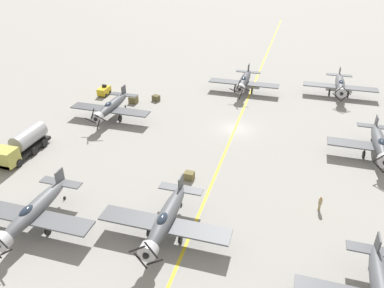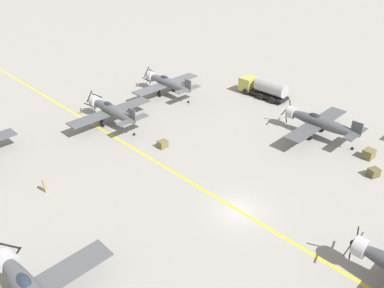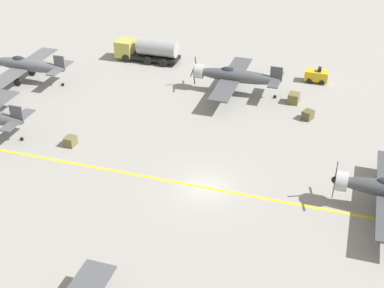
{
  "view_description": "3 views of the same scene",
  "coord_description": "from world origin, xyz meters",
  "px_view_note": "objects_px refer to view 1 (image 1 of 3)",
  "views": [
    {
      "loc": [
        -7.44,
        47.2,
        24.16
      ],
      "look_at": [
        3.04,
        11.42,
        3.19
      ],
      "focal_mm": 35.0,
      "sensor_mm": 36.0,
      "label": 1
    },
    {
      "loc": [
        -22.19,
        -16.04,
        22.84
      ],
      "look_at": [
        1.96,
        8.14,
        3.08
      ],
      "focal_mm": 35.0,
      "sensor_mm": 36.0,
      "label": 2
    },
    {
      "loc": [
        -34.38,
        -9.69,
        25.69
      ],
      "look_at": [
        1.7,
        1.71,
        2.9
      ],
      "focal_mm": 50.0,
      "sensor_mm": 36.0,
      "label": 3
    }
  ],
  "objects_px": {
    "supply_crate_by_tanker": "(189,176)",
    "ground_crew_walking": "(320,203)",
    "airplane_far_center": "(165,219)",
    "airplane_near_left": "(340,84)",
    "tow_tractor": "(104,91)",
    "airplane_mid_left": "(380,144)",
    "airplane_far_right": "(33,211)",
    "fuel_tanker": "(22,145)",
    "supply_crate_outboard": "(156,98)",
    "airplane_mid_right": "(111,107)",
    "supply_crate_mid_lane": "(133,100)",
    "airplane_near_center": "(244,81)"
  },
  "relations": [
    {
      "from": "fuel_tanker",
      "to": "supply_crate_mid_lane",
      "type": "relative_size",
      "value": 6.15
    },
    {
      "from": "fuel_tanker",
      "to": "supply_crate_outboard",
      "type": "distance_m",
      "value": 23.12
    },
    {
      "from": "airplane_near_center",
      "to": "fuel_tanker",
      "type": "height_order",
      "value": "airplane_near_center"
    },
    {
      "from": "airplane_far_right",
      "to": "supply_crate_by_tanker",
      "type": "height_order",
      "value": "airplane_far_right"
    },
    {
      "from": "airplane_far_right",
      "to": "tow_tractor",
      "type": "height_order",
      "value": "airplane_far_right"
    },
    {
      "from": "supply_crate_outboard",
      "to": "airplane_far_right",
      "type": "bearing_deg",
      "value": 90.77
    },
    {
      "from": "airplane_near_left",
      "to": "tow_tractor",
      "type": "bearing_deg",
      "value": 18.55
    },
    {
      "from": "airplane_far_right",
      "to": "supply_crate_mid_lane",
      "type": "relative_size",
      "value": 9.22
    },
    {
      "from": "airplane_near_left",
      "to": "supply_crate_by_tanker",
      "type": "distance_m",
      "value": 35.65
    },
    {
      "from": "airplane_near_center",
      "to": "supply_crate_mid_lane",
      "type": "bearing_deg",
      "value": 38.53
    },
    {
      "from": "supply_crate_mid_lane",
      "to": "supply_crate_outboard",
      "type": "relative_size",
      "value": 1.18
    },
    {
      "from": "supply_crate_mid_lane",
      "to": "airplane_near_left",
      "type": "bearing_deg",
      "value": -158.53
    },
    {
      "from": "tow_tractor",
      "to": "supply_crate_mid_lane",
      "type": "relative_size",
      "value": 2.0
    },
    {
      "from": "tow_tractor",
      "to": "fuel_tanker",
      "type": "bearing_deg",
      "value": 89.87
    },
    {
      "from": "airplane_mid_left",
      "to": "supply_crate_outboard",
      "type": "relative_size",
      "value": 10.86
    },
    {
      "from": "airplane_near_center",
      "to": "airplane_far_right",
      "type": "relative_size",
      "value": 1.0
    },
    {
      "from": "supply_crate_mid_lane",
      "to": "supply_crate_outboard",
      "type": "distance_m",
      "value": 3.74
    },
    {
      "from": "tow_tractor",
      "to": "supply_crate_outboard",
      "type": "distance_m",
      "value": 9.42
    },
    {
      "from": "fuel_tanker",
      "to": "airplane_mid_left",
      "type": "bearing_deg",
      "value": -164.61
    },
    {
      "from": "airplane_far_center",
      "to": "airplane_near_left",
      "type": "distance_m",
      "value": 43.82
    },
    {
      "from": "airplane_far_center",
      "to": "fuel_tanker",
      "type": "xyz_separation_m",
      "value": [
        21.9,
        -8.62,
        -0.5
      ]
    },
    {
      "from": "supply_crate_by_tanker",
      "to": "ground_crew_walking",
      "type": "bearing_deg",
      "value": 173.62
    },
    {
      "from": "ground_crew_walking",
      "to": "supply_crate_mid_lane",
      "type": "height_order",
      "value": "ground_crew_walking"
    },
    {
      "from": "airplane_mid_left",
      "to": "airplane_far_right",
      "type": "relative_size",
      "value": 1.0
    },
    {
      "from": "supply_crate_outboard",
      "to": "airplane_mid_left",
      "type": "bearing_deg",
      "value": 163.81
    },
    {
      "from": "tow_tractor",
      "to": "ground_crew_walking",
      "type": "height_order",
      "value": "tow_tractor"
    },
    {
      "from": "tow_tractor",
      "to": "supply_crate_mid_lane",
      "type": "bearing_deg",
      "value": 164.58
    },
    {
      "from": "airplane_far_center",
      "to": "ground_crew_walking",
      "type": "height_order",
      "value": "airplane_far_center"
    },
    {
      "from": "airplane_far_center",
      "to": "airplane_near_left",
      "type": "height_order",
      "value": "same"
    },
    {
      "from": "airplane_far_center",
      "to": "supply_crate_outboard",
      "type": "xyz_separation_m",
      "value": [
        12.44,
        -29.69,
        -1.55
      ]
    },
    {
      "from": "ground_crew_walking",
      "to": "supply_crate_mid_lane",
      "type": "xyz_separation_m",
      "value": [
        29.1,
        -19.98,
        -0.37
      ]
    },
    {
      "from": "ground_crew_walking",
      "to": "airplane_far_right",
      "type": "bearing_deg",
      "value": 21.89
    },
    {
      "from": "airplane_near_center",
      "to": "airplane_near_left",
      "type": "distance_m",
      "value": 16.09
    },
    {
      "from": "fuel_tanker",
      "to": "airplane_near_left",
      "type": "bearing_deg",
      "value": -140.41
    },
    {
      "from": "airplane_far_center",
      "to": "tow_tractor",
      "type": "xyz_separation_m",
      "value": [
        21.85,
        -29.5,
        -1.22
      ]
    },
    {
      "from": "tow_tractor",
      "to": "supply_crate_outboard",
      "type": "bearing_deg",
      "value": -178.85
    },
    {
      "from": "airplane_mid_right",
      "to": "supply_crate_outboard",
      "type": "xyz_separation_m",
      "value": [
        -3.72,
        -8.54,
        -1.55
      ]
    },
    {
      "from": "airplane_mid_right",
      "to": "supply_crate_mid_lane",
      "type": "distance_m",
      "value": 6.82
    },
    {
      "from": "airplane_mid_left",
      "to": "supply_crate_mid_lane",
      "type": "height_order",
      "value": "airplane_mid_left"
    },
    {
      "from": "airplane_far_right",
      "to": "supply_crate_outboard",
      "type": "distance_m",
      "value": 32.14
    },
    {
      "from": "airplane_far_center",
      "to": "airplane_far_right",
      "type": "bearing_deg",
      "value": 28.0
    },
    {
      "from": "airplane_mid_right",
      "to": "airplane_far_center",
      "type": "bearing_deg",
      "value": 121.97
    },
    {
      "from": "supply_crate_mid_lane",
      "to": "fuel_tanker",
      "type": "bearing_deg",
      "value": 72.01
    },
    {
      "from": "airplane_mid_right",
      "to": "fuel_tanker",
      "type": "height_order",
      "value": "airplane_mid_right"
    },
    {
      "from": "fuel_tanker",
      "to": "supply_crate_by_tanker",
      "type": "height_order",
      "value": "fuel_tanker"
    },
    {
      "from": "airplane_mid_left",
      "to": "airplane_far_right",
      "type": "bearing_deg",
      "value": 38.06
    },
    {
      "from": "airplane_near_left",
      "to": "ground_crew_walking",
      "type": "xyz_separation_m",
      "value": [
        3.25,
        32.71,
        -1.1
      ]
    },
    {
      "from": "airplane_near_center",
      "to": "airplane_near_left",
      "type": "height_order",
      "value": "airplane_near_center"
    },
    {
      "from": "airplane_far_right",
      "to": "supply_crate_by_tanker",
      "type": "distance_m",
      "value": 16.47
    },
    {
      "from": "airplane_mid_right",
      "to": "airplane_far_right",
      "type": "bearing_deg",
      "value": 94.58
    }
  ]
}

